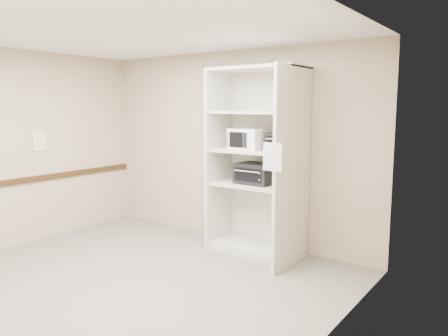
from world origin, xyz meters
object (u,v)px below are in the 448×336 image
Objects in this scene: shelving_unit at (260,168)px; toaster_oven_upper at (284,142)px; microwave at (248,139)px; toaster_oven_lower at (256,173)px.

toaster_oven_upper is at bearing 10.17° from shelving_unit.
shelving_unit is at bearing 22.84° from microwave.
shelving_unit is at bearing -172.23° from toaster_oven_upper.
toaster_oven_upper reaches higher than toaster_oven_lower.
toaster_oven_lower is (0.09, 0.06, -0.45)m from microwave.
shelving_unit is 4.97× the size of toaster_oven_lower.
shelving_unit is 5.38× the size of microwave.
shelving_unit reaches higher than toaster_oven_upper.
toaster_oven_upper is at bearing 9.68° from toaster_oven_lower.
toaster_oven_lower is at bearing 35.89° from microwave.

